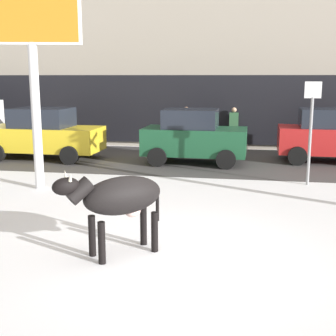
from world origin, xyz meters
The scene contains 10 objects.
ground_plane centered at (0.00, 0.00, 0.00)m, with size 120.00×120.00×0.00m, color white.
road_strip centered at (0.00, 8.91, 0.00)m, with size 60.00×5.60×0.01m, color #423F3F.
cow_black centered at (-0.88, 0.02, 0.99)m, with size 1.69×1.58×1.54m.
billboard centered at (-4.27, 4.15, 4.31)m, with size 2.50×0.73×5.56m.
car_yellow_sedan centered at (-6.09, 8.37, 0.91)m, with size 4.24×2.05×1.84m.
car_darkgreen_hatchback centered at (-0.61, 8.45, 0.93)m, with size 3.54×1.98×1.86m.
car_red_hatchback centered at (4.00, 9.47, 0.93)m, with size 3.54×1.98×1.86m.
pedestrian_near_billboard centered at (0.65, 11.58, 0.88)m, with size 0.36×0.24×1.73m.
pedestrian_by_cars centered at (-1.29, 11.58, 0.88)m, with size 0.36×0.24×1.73m.
street_sign centered at (2.88, 5.80, 1.67)m, with size 0.44×0.08×2.82m.
Camera 1 is at (1.15, -7.02, 2.96)m, focal length 48.79 mm.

